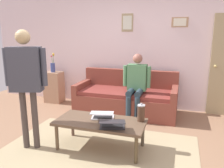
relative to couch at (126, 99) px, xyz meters
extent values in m
plane|color=#926B50|center=(0.10, 1.64, -0.30)|extent=(7.68, 7.68, 0.00)
cube|color=tan|center=(-0.02, 1.72, -0.30)|extent=(2.78, 1.82, 0.01)
cube|color=silver|center=(0.10, -0.56, 1.05)|extent=(7.04, 0.10, 2.70)
cube|color=tan|center=(0.13, -0.51, 1.59)|extent=(0.26, 0.02, 0.39)
cube|color=silver|center=(0.13, -0.50, 1.59)|extent=(0.20, 0.00, 0.29)
cube|color=tan|center=(-0.99, -0.51, 1.59)|extent=(0.33, 0.02, 0.20)
cube|color=silver|center=(-0.99, -0.50, 1.59)|extent=(0.25, 0.00, 0.15)
sphere|color=tan|center=(-1.74, -0.43, 0.72)|extent=(0.06, 0.06, 0.06)
cube|color=brown|center=(0.00, 0.04, -0.09)|extent=(2.10, 0.90, 0.42)
cube|color=maroon|center=(0.00, 0.06, 0.16)|extent=(1.86, 0.82, 0.08)
cube|color=brown|center=(0.00, -0.34, 0.35)|extent=(2.10, 0.14, 0.46)
cube|color=brown|center=(-0.99, 0.04, 0.22)|extent=(0.12, 0.90, 0.20)
cube|color=brown|center=(0.99, 0.04, 0.22)|extent=(0.12, 0.90, 0.20)
cube|color=brown|center=(-0.02, 1.62, 0.11)|extent=(1.30, 0.61, 0.04)
cylinder|color=brown|center=(-0.60, 1.86, -0.11)|extent=(0.05, 0.05, 0.39)
cylinder|color=brown|center=(0.56, 1.86, -0.11)|extent=(0.05, 0.05, 0.39)
cylinder|color=brown|center=(-0.60, 1.38, -0.11)|extent=(0.05, 0.05, 0.39)
cylinder|color=brown|center=(0.56, 1.38, -0.11)|extent=(0.05, 0.05, 0.39)
cube|color=#28282D|center=(-0.25, 1.76, 0.13)|extent=(0.39, 0.33, 0.01)
cube|color=black|center=(-0.25, 1.78, 0.14)|extent=(0.31, 0.22, 0.00)
cube|color=#28282D|center=(-0.29, 1.89, 0.25)|extent=(0.39, 0.32, 0.04)
cube|color=black|center=(-0.29, 1.89, 0.25)|extent=(0.35, 0.28, 0.03)
cube|color=silver|center=(-0.01, 1.49, 0.13)|extent=(0.38, 0.30, 0.01)
cube|color=black|center=(-0.02, 1.51, 0.14)|extent=(0.31, 0.20, 0.00)
cube|color=silver|center=(-0.04, 1.61, 0.24)|extent=(0.38, 0.29, 0.03)
cube|color=white|center=(-0.04, 1.61, 0.24)|extent=(0.34, 0.26, 0.02)
cylinder|color=#4C3323|center=(-0.58, 1.45, 0.24)|extent=(0.11, 0.11, 0.23)
cylinder|color=#B7B7BC|center=(-0.58, 1.45, 0.36)|extent=(0.11, 0.11, 0.02)
sphere|color=#B2B2B7|center=(-0.58, 1.45, 0.38)|extent=(0.03, 0.03, 0.03)
cube|color=black|center=(-0.51, 1.45, 0.25)|extent=(0.01, 0.01, 0.16)
cube|color=tan|center=(1.88, -0.19, 0.07)|extent=(0.42, 0.32, 0.75)
cylinder|color=#374687|center=(1.88, -0.19, 0.56)|extent=(0.11, 0.11, 0.22)
cylinder|color=#3D7038|center=(1.87, -0.21, 0.76)|extent=(0.04, 0.02, 0.19)
sphere|color=yellow|center=(1.87, -0.23, 0.86)|extent=(0.05, 0.05, 0.05)
cylinder|color=#3D7038|center=(1.86, -0.20, 0.77)|extent=(0.01, 0.02, 0.21)
sphere|color=yellow|center=(1.85, -0.20, 0.88)|extent=(0.05, 0.05, 0.05)
cylinder|color=#3D7038|center=(1.88, -0.17, 0.75)|extent=(0.02, 0.01, 0.17)
sphere|color=#D35363|center=(1.88, -0.16, 0.83)|extent=(0.04, 0.04, 0.04)
cylinder|color=#4B403C|center=(1.04, 1.94, 0.13)|extent=(0.09, 0.09, 0.87)
cylinder|color=#4B403C|center=(0.89, 1.89, 0.13)|extent=(0.09, 0.09, 0.87)
cube|color=#42444F|center=(0.97, 1.91, 0.87)|extent=(0.47, 0.31, 0.62)
cylinder|color=#42444F|center=(1.21, 1.99, 0.90)|extent=(0.10, 0.10, 0.52)
cylinder|color=#42444F|center=(0.72, 1.84, 0.90)|extent=(0.10, 0.10, 0.52)
sphere|color=tan|center=(0.97, 1.91, 1.31)|extent=(0.20, 0.20, 0.20)
cylinder|color=#283843|center=(-0.34, 0.50, -0.05)|extent=(0.10, 0.10, 0.50)
cylinder|color=#283843|center=(-0.17, 0.50, -0.05)|extent=(0.10, 0.10, 0.50)
cylinder|color=#283843|center=(-0.34, 0.32, 0.25)|extent=(0.12, 0.40, 0.12)
cylinder|color=#283843|center=(-0.17, 0.32, 0.25)|extent=(0.12, 0.40, 0.12)
cube|color=#52875A|center=(-0.25, 0.14, 0.51)|extent=(0.37, 0.20, 0.52)
cylinder|color=#52875A|center=(-0.49, 0.19, 0.53)|extent=(0.08, 0.08, 0.42)
cylinder|color=#52875A|center=(-0.02, 0.19, 0.53)|extent=(0.08, 0.08, 0.42)
sphere|color=#995E4F|center=(-0.25, 0.14, 0.88)|extent=(0.19, 0.19, 0.19)
camera|label=1|loc=(-1.11, 4.46, 1.35)|focal=35.80mm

